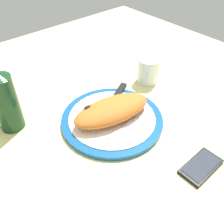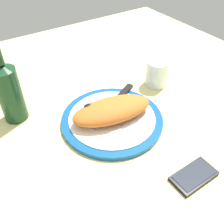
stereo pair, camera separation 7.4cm
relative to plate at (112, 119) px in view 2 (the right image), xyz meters
The scene contains 8 objects.
ground_plane 2.34cm from the plate, ahead, with size 150.00×150.00×3.00cm, color #E5D684.
plate is the anchor object (origin of this frame).
calzone 3.63cm from the plate, 77.69° to the right, with size 25.54×14.76×5.42cm.
fork 6.07cm from the plate, 61.43° to the right, with size 16.13×2.85×0.40cm.
knife 8.79cm from the plate, 41.55° to the left, with size 22.42×12.65×1.20cm.
smartphone 28.20cm from the plate, 78.69° to the right, with size 11.52×6.14×1.16cm.
water_glass 25.67cm from the plate, 18.25° to the left, with size 7.80×7.80×9.20cm.
wine_bottle 30.84cm from the plate, 142.56° to the left, with size 7.06×7.06×24.70cm.
Camera 2 is at (-30.79, -46.49, 51.97)cm, focal length 40.16 mm.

